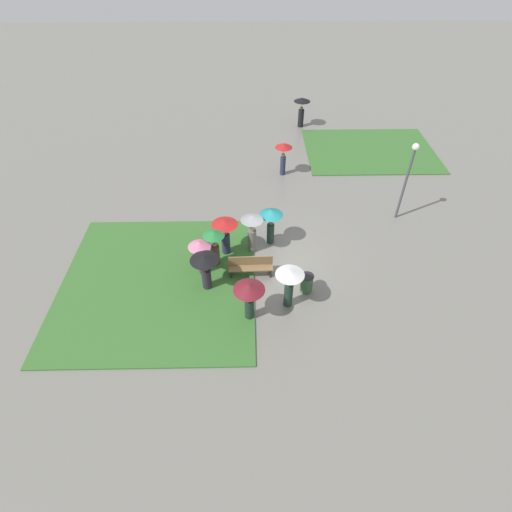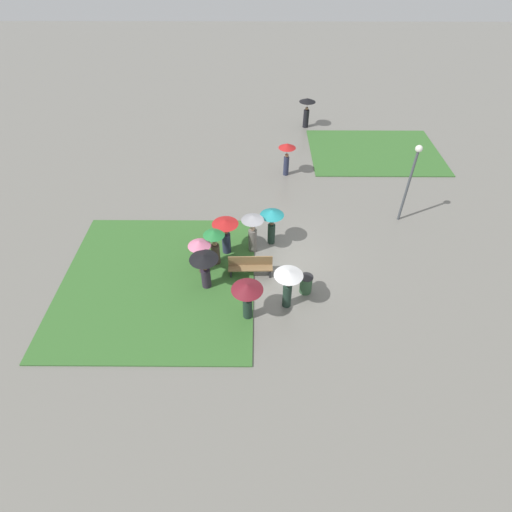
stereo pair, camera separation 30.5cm
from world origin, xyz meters
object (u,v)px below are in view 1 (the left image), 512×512
(crowd_person_white, at_px, (289,281))
(lone_walker_far_path, at_px, (283,152))
(crowd_person_green, at_px, (214,243))
(lamp_post, at_px, (409,172))
(lone_walker_mid_plaza, at_px, (302,107))
(park_bench, at_px, (251,266))
(crowd_person_red, at_px, (225,231))
(crowd_person_black, at_px, (205,266))
(crowd_person_teal, at_px, (271,219))
(crowd_person_grey, at_px, (252,228))
(crowd_person_maroon, at_px, (249,293))
(trash_bin, at_px, (307,283))
(crowd_person_pink, at_px, (200,250))

(crowd_person_white, relative_size, lone_walker_far_path, 0.96)
(crowd_person_green, height_order, lone_walker_far_path, lone_walker_far_path)
(crowd_person_white, distance_m, lone_walker_far_path, 9.94)
(lamp_post, bearing_deg, lone_walker_far_path, 141.70)
(crowd_person_green, height_order, lone_walker_mid_plaza, lone_walker_mid_plaza)
(park_bench, bearing_deg, lone_walker_far_path, 75.45)
(crowd_person_red, bearing_deg, crowd_person_black, 118.33)
(park_bench, xyz_separation_m, crowd_person_teal, (0.92, 2.11, 0.88))
(park_bench, xyz_separation_m, crowd_person_grey, (0.08, 1.53, 0.83))
(lamp_post, bearing_deg, park_bench, -151.73)
(crowd_person_black, height_order, crowd_person_teal, crowd_person_teal)
(crowd_person_green, xyz_separation_m, lone_walker_mid_plaza, (5.10, 13.97, 0.19))
(crowd_person_maroon, relative_size, crowd_person_green, 0.97)
(crowd_person_green, xyz_separation_m, crowd_person_grey, (1.58, 0.87, 0.10))
(crowd_person_teal, xyz_separation_m, lone_walker_far_path, (0.98, 6.10, 0.06))
(crowd_person_white, xyz_separation_m, crowd_person_grey, (-1.37, 3.25, -0.04))
(crowd_person_black, xyz_separation_m, crowd_person_teal, (2.71, 2.87, 0.14))
(crowd_person_red, distance_m, crowd_person_white, 4.01)
(crowd_person_white, bearing_deg, park_bench, -103.24)
(crowd_person_maroon, relative_size, crowd_person_grey, 0.91)
(trash_bin, xyz_separation_m, crowd_person_grey, (-2.17, 2.52, 0.88))
(trash_bin, bearing_deg, crowd_person_teal, 113.08)
(lone_walker_far_path, bearing_deg, lamp_post, 56.14)
(crowd_person_teal, bearing_deg, lamp_post, 18.84)
(crowd_person_white, bearing_deg, crowd_person_black, -69.86)
(park_bench, bearing_deg, lone_walker_mid_plaza, 74.73)
(crowd_person_black, xyz_separation_m, crowd_person_grey, (1.86, 2.28, 0.08))
(crowd_person_maroon, bearing_deg, lamp_post, -22.25)
(crowd_person_teal, xyz_separation_m, lone_walker_mid_plaza, (2.67, 12.52, 0.03))
(crowd_person_black, xyz_separation_m, crowd_person_white, (3.23, -0.97, 0.12))
(crowd_person_teal, distance_m, lone_walker_mid_plaza, 12.80)
(trash_bin, xyz_separation_m, lone_walker_mid_plaza, (1.34, 15.62, 0.96))
(crowd_person_grey, height_order, lone_walker_mid_plaza, lone_walker_mid_plaza)
(crowd_person_red, bearing_deg, crowd_person_pink, 99.45)
(crowd_person_maroon, distance_m, crowd_person_pink, 3.15)
(crowd_person_teal, xyz_separation_m, crowd_person_white, (0.52, -3.83, -0.02))
(park_bench, xyz_separation_m, crowd_person_red, (-1.09, 1.38, 0.80))
(crowd_person_black, relative_size, crowd_person_white, 0.93)
(crowd_person_red, xyz_separation_m, lone_walker_mid_plaza, (4.68, 13.24, 0.11))
(crowd_person_maroon, height_order, crowd_person_grey, crowd_person_grey)
(crowd_person_maroon, relative_size, crowd_person_teal, 0.98)
(lamp_post, height_order, crowd_person_black, lamp_post)
(crowd_person_red, distance_m, lone_walker_far_path, 7.45)
(crowd_person_black, height_order, crowd_person_grey, crowd_person_grey)
(park_bench, xyz_separation_m, lone_walker_far_path, (1.90, 8.21, 0.95))
(crowd_person_green, distance_m, lone_walker_far_path, 8.29)
(crowd_person_grey, bearing_deg, park_bench, 32.76)
(crowd_person_maroon, distance_m, lone_walker_mid_plaza, 17.36)
(crowd_person_red, distance_m, crowd_person_teal, 2.14)
(crowd_person_maroon, distance_m, crowd_person_red, 3.86)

